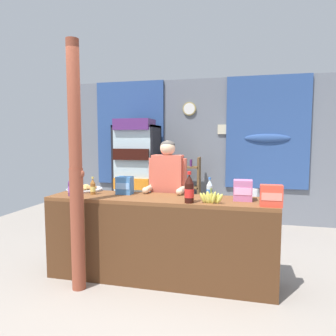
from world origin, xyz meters
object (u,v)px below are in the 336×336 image
at_px(shopkeeper, 168,187).
at_px(snack_box_biscuit, 125,185).
at_px(timber_post, 76,173).
at_px(stall_counter, 157,232).
at_px(plastic_lawn_chair, 250,210).
at_px(bottle_shelf_rack, 187,189).
at_px(soda_bottle_cola, 189,190).
at_px(soda_bottle_grape_soda, 71,187).
at_px(snack_box_wafer, 243,190).
at_px(soda_bottle_water, 210,190).
at_px(snack_box_crackers, 271,196).
at_px(soda_bottle_iced_tea, 93,187).
at_px(pastry_tray, 85,189).
at_px(drink_fridge, 137,167).
at_px(banana_bunch, 211,198).

relative_size(shopkeeper, snack_box_biscuit, 7.53).
xyz_separation_m(timber_post, snack_box_biscuit, (0.32, 0.54, -0.19)).
distance_m(stall_counter, plastic_lawn_chair, 1.99).
xyz_separation_m(bottle_shelf_rack, shopkeeper, (0.08, -1.92, 0.33)).
bearing_deg(shopkeeper, soda_bottle_cola, -59.53).
bearing_deg(snack_box_biscuit, plastic_lawn_chair, 44.55).
relative_size(soda_bottle_grape_soda, snack_box_biscuit, 1.21).
bearing_deg(snack_box_wafer, bottle_shelf_rack, 113.21).
bearing_deg(soda_bottle_water, snack_box_crackers, -22.27).
distance_m(soda_bottle_iced_tea, pastry_tray, 0.33).
bearing_deg(drink_fridge, soda_bottle_grape_soda, -89.59).
bearing_deg(bottle_shelf_rack, shopkeeper, -87.72).
distance_m(shopkeeper, pastry_tray, 1.05).
relative_size(snack_box_wafer, snack_box_crackers, 1.04).
xyz_separation_m(bottle_shelf_rack, soda_bottle_iced_tea, (-0.72, -2.36, 0.37)).
xyz_separation_m(soda_bottle_grape_soda, banana_bunch, (1.60, -0.04, -0.05)).
xyz_separation_m(soda_bottle_water, snack_box_wafer, (0.35, -0.01, 0.01)).
xyz_separation_m(timber_post, snack_box_wafer, (1.68, 0.47, -0.19)).
xyz_separation_m(shopkeeper, soda_bottle_iced_tea, (-0.80, -0.45, 0.04)).
bearing_deg(timber_post, shopkeeper, 49.11).
height_order(timber_post, snack_box_wafer, timber_post).
height_order(snack_box_crackers, pastry_tray, snack_box_crackers).
bearing_deg(snack_box_wafer, timber_post, -164.30).
bearing_deg(drink_fridge, pastry_tray, -90.61).
distance_m(drink_fridge, plastic_lawn_chair, 2.22).
bearing_deg(snack_box_biscuit, shopkeeper, 37.29).
distance_m(stall_counter, shopkeeper, 0.69).
xyz_separation_m(drink_fridge, banana_bunch, (1.62, -2.35, -0.08)).
xyz_separation_m(snack_box_wafer, snack_box_biscuit, (-1.36, 0.07, -0.01)).
bearing_deg(snack_box_biscuit, drink_fridge, 105.44).
xyz_separation_m(snack_box_wafer, banana_bunch, (-0.31, -0.22, -0.05)).
bearing_deg(shopkeeper, drink_fridge, 120.47).
distance_m(plastic_lawn_chair, soda_bottle_water, 1.70).
relative_size(soda_bottle_water, snack_box_biscuit, 1.13).
relative_size(stall_counter, soda_bottle_cola, 7.81).
bearing_deg(soda_bottle_grape_soda, soda_bottle_water, 7.28).
bearing_deg(pastry_tray, snack_box_crackers, -10.82).
relative_size(stall_counter, soda_bottle_water, 10.73).
bearing_deg(snack_box_biscuit, banana_bunch, -15.62).
height_order(bottle_shelf_rack, banana_bunch, bottle_shelf_rack).
bearing_deg(soda_bottle_cola, banana_bunch, 6.59).
bearing_deg(soda_bottle_grape_soda, soda_bottle_cola, -2.56).
xyz_separation_m(drink_fridge, snack_box_crackers, (2.20, -2.36, -0.03)).
relative_size(stall_counter, bottle_shelf_rack, 2.01).
relative_size(timber_post, pastry_tray, 5.74).
bearing_deg(soda_bottle_water, snack_box_biscuit, 176.72).
xyz_separation_m(bottle_shelf_rack, soda_bottle_grape_soda, (-0.92, -2.51, 0.39)).
distance_m(soda_bottle_iced_tea, snack_box_wafer, 1.72).
bearing_deg(soda_bottle_grape_soda, shopkeeper, 30.90).
xyz_separation_m(plastic_lawn_chair, snack_box_crackers, (0.13, -1.79, 0.55)).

